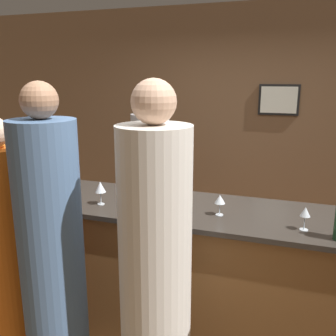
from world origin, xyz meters
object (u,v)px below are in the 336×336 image
at_px(guest_4, 7,264).
at_px(guest_1, 155,284).
at_px(ice_bucket, 169,183).
at_px(guest_0, 53,267).
at_px(bartender, 151,195).

bearing_deg(guest_4, guest_1, -2.53).
bearing_deg(ice_bucket, guest_4, -127.97).
bearing_deg(guest_0, ice_bucket, 70.49).
height_order(bartender, guest_0, guest_0).
relative_size(guest_1, guest_4, 1.12).
xyz_separation_m(guest_1, ice_bucket, (-0.27, 1.03, 0.25)).
distance_m(bartender, guest_4, 1.56).
xyz_separation_m(bartender, guest_0, (-0.00, -1.57, 0.05)).
xyz_separation_m(guest_4, ice_bucket, (0.77, 0.98, 0.34)).
bearing_deg(ice_bucket, guest_1, -75.43).
height_order(bartender, guest_1, guest_1).
relative_size(bartender, guest_1, 0.94).
height_order(guest_1, ice_bucket, guest_1).
relative_size(guest_4, ice_bucket, 8.70).
distance_m(guest_0, ice_bucket, 1.14).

